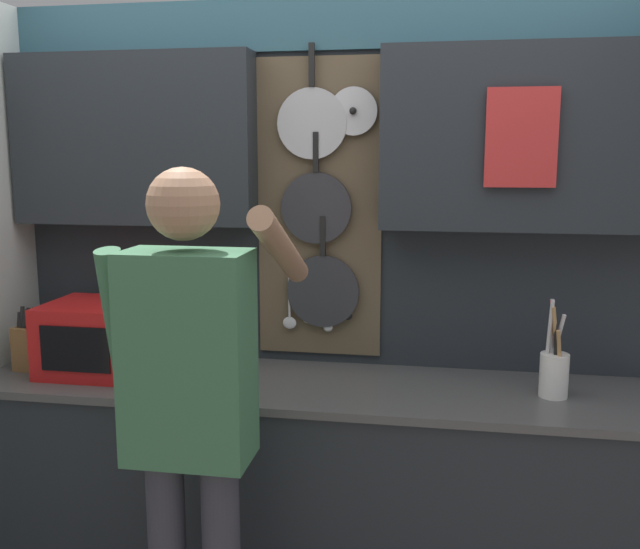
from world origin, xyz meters
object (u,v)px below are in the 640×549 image
utensil_crock (554,369)px  person (191,398)px  microwave (111,338)px  knife_block (34,345)px

utensil_crock → person: person is taller
microwave → person: person is taller
utensil_crock → knife_block: bearing=-179.9°
microwave → utensil_crock: 1.69m
utensil_crock → person: size_ratio=0.20×
microwave → person: 0.77m
microwave → utensil_crock: (1.68, 0.00, -0.04)m
utensil_crock → person: 1.28m
microwave → utensil_crock: bearing=0.1°
microwave → person: size_ratio=0.28×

